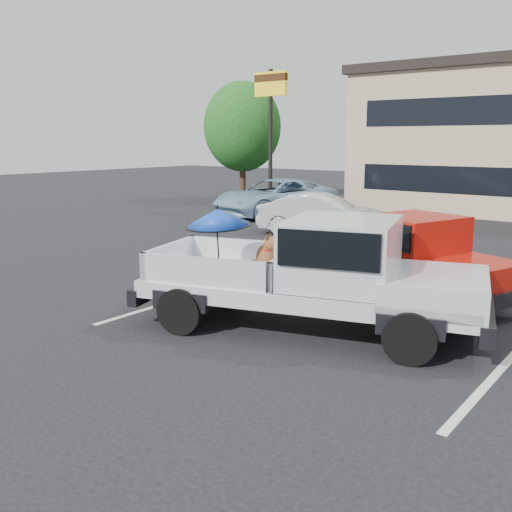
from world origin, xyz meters
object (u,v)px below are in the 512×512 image
object	(u,v)px
motel_sign	(271,102)
silver_pickup	(326,269)
silver_sedan	(322,215)
tree_left	(242,127)
blue_suv	(275,197)
red_pickup	(407,253)

from	to	relation	value
motel_sign	silver_pickup	world-z (taller)	motel_sign
motel_sign	silver_sedan	world-z (taller)	motel_sign
tree_left	blue_suv	bearing A→B (deg)	-38.78
silver_pickup	silver_sedan	distance (m)	9.66
silver_pickup	tree_left	bearing A→B (deg)	115.83
tree_left	silver_pickup	world-z (taller)	tree_left
motel_sign	silver_pickup	bearing A→B (deg)	-50.30
tree_left	silver_sedan	xyz separation A→B (m)	(9.19, -7.16, -3.05)
red_pickup	blue_suv	bearing A→B (deg)	157.01
silver_pickup	silver_sedan	xyz separation A→B (m)	(-5.08, 8.21, -0.37)
silver_pickup	blue_suv	xyz separation A→B (m)	(-9.21, 11.31, -0.30)
red_pickup	blue_suv	world-z (taller)	red_pickup
silver_pickup	red_pickup	xyz separation A→B (m)	(0.19, 2.76, -0.14)
silver_pickup	red_pickup	distance (m)	2.77
red_pickup	blue_suv	size ratio (longest dim) A/B	0.99
tree_left	silver_sedan	distance (m)	12.04
red_pickup	motel_sign	bearing A→B (deg)	156.70
silver_pickup	blue_suv	size ratio (longest dim) A/B	1.11
red_pickup	silver_sedan	bearing A→B (deg)	153.30
motel_sign	tree_left	distance (m)	5.08
silver_sedan	red_pickup	bearing A→B (deg)	-150.12
silver_sedan	blue_suv	xyz separation A→B (m)	(-4.14, 3.10, 0.07)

